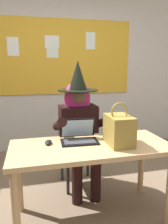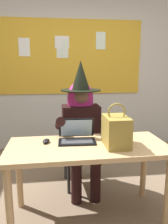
{
  "view_description": "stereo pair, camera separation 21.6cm",
  "coord_description": "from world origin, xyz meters",
  "px_view_note": "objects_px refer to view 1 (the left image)",
  "views": [
    {
      "loc": [
        -0.44,
        -1.72,
        1.39
      ],
      "look_at": [
        0.04,
        0.34,
        0.95
      ],
      "focal_mm": 34.9,
      "sensor_mm": 36.0,
      "label": 1
    },
    {
      "loc": [
        -0.23,
        -1.76,
        1.39
      ],
      "look_at": [
        0.04,
        0.34,
        0.95
      ],
      "focal_mm": 34.9,
      "sensor_mm": 36.0,
      "label": 2
    }
  ],
  "objects_px": {
    "desk_main": "(91,155)",
    "chair_at_desk": "(77,143)",
    "computer_mouse": "(48,142)",
    "person_costumed": "(79,121)",
    "handbag": "(119,130)",
    "laptop": "(79,136)"
  },
  "relations": [
    {
      "from": "desk_main",
      "to": "chair_at_desk",
      "type": "height_order",
      "value": "chair_at_desk"
    },
    {
      "from": "person_costumed",
      "to": "laptop",
      "type": "xyz_separation_m",
      "value": [
        -0.09,
        -0.43,
        -0.03
      ]
    },
    {
      "from": "computer_mouse",
      "to": "handbag",
      "type": "height_order",
      "value": "handbag"
    },
    {
      "from": "person_costumed",
      "to": "handbag",
      "type": "relative_size",
      "value": 3.87
    },
    {
      "from": "person_costumed",
      "to": "handbag",
      "type": "bearing_deg",
      "value": 19.75
    },
    {
      "from": "person_costumed",
      "to": "computer_mouse",
      "type": "relative_size",
      "value": 14.06
    },
    {
      "from": "person_costumed",
      "to": "laptop",
      "type": "height_order",
      "value": "person_costumed"
    },
    {
      "from": "desk_main",
      "to": "computer_mouse",
      "type": "xyz_separation_m",
      "value": [
        -0.37,
        0.1,
        0.11
      ]
    },
    {
      "from": "desk_main",
      "to": "computer_mouse",
      "type": "height_order",
      "value": "computer_mouse"
    },
    {
      "from": "desk_main",
      "to": "handbag",
      "type": "relative_size",
      "value": 3.78
    },
    {
      "from": "desk_main",
      "to": "person_costumed",
      "type": "bearing_deg",
      "value": 89.23
    },
    {
      "from": "chair_at_desk",
      "to": "desk_main",
      "type": "bearing_deg",
      "value": -3.78
    },
    {
      "from": "chair_at_desk",
      "to": "laptop",
      "type": "distance_m",
      "value": 0.62
    },
    {
      "from": "desk_main",
      "to": "chair_at_desk",
      "type": "bearing_deg",
      "value": 89.95
    },
    {
      "from": "computer_mouse",
      "to": "person_costumed",
      "type": "bearing_deg",
      "value": 62.84
    },
    {
      "from": "desk_main",
      "to": "chair_at_desk",
      "type": "relative_size",
      "value": 1.6
    },
    {
      "from": "laptop",
      "to": "computer_mouse",
      "type": "bearing_deg",
      "value": -173.11
    },
    {
      "from": "laptop",
      "to": "handbag",
      "type": "xyz_separation_m",
      "value": [
        0.33,
        -0.17,
        0.09
      ]
    },
    {
      "from": "desk_main",
      "to": "computer_mouse",
      "type": "bearing_deg",
      "value": 164.47
    },
    {
      "from": "chair_at_desk",
      "to": "laptop",
      "type": "relative_size",
      "value": 2.56
    },
    {
      "from": "desk_main",
      "to": "laptop",
      "type": "bearing_deg",
      "value": 125.15
    },
    {
      "from": "desk_main",
      "to": "computer_mouse",
      "type": "relative_size",
      "value": 13.72
    }
  ]
}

